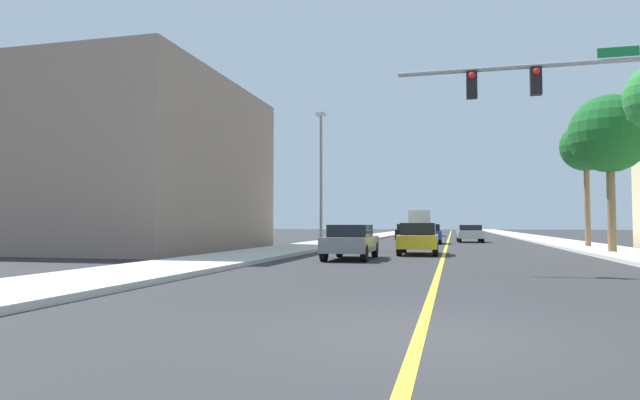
# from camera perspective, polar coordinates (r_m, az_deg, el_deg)

# --- Properties ---
(ground) EXTENTS (192.00, 192.00, 0.00)m
(ground) POSITION_cam_1_polar(r_m,az_deg,el_deg) (48.87, 13.46, -4.13)
(ground) COLOR #2D2D30
(sidewalk_left) EXTENTS (3.46, 168.00, 0.15)m
(sidewalk_left) POSITION_cam_1_polar(r_m,az_deg,el_deg) (49.58, 4.20, -4.08)
(sidewalk_left) COLOR beige
(sidewalk_left) RESTS_ON ground
(sidewalk_right) EXTENTS (3.46, 168.00, 0.15)m
(sidewalk_right) POSITION_cam_1_polar(r_m,az_deg,el_deg) (49.44, 22.73, -3.90)
(sidewalk_right) COLOR beige
(sidewalk_right) RESTS_ON ground
(lane_marking_center) EXTENTS (0.16, 144.00, 0.01)m
(lane_marking_center) POSITION_cam_1_polar(r_m,az_deg,el_deg) (48.87, 13.46, -4.13)
(lane_marking_center) COLOR yellow
(lane_marking_center) RESTS_ON ground
(building_left_near) EXTENTS (15.89, 14.26, 9.01)m
(building_left_near) POSITION_cam_1_polar(r_m,az_deg,el_deg) (32.55, -22.55, 3.11)
(building_left_near) COLOR gray
(building_left_near) RESTS_ON ground
(traffic_signal_mast) EXTENTS (7.92, 0.36, 6.30)m
(traffic_signal_mast) POSITION_cam_1_polar(r_m,az_deg,el_deg) (17.51, 26.79, 8.66)
(traffic_signal_mast) COLOR gray
(traffic_signal_mast) RESTS_ON sidewalk_right
(street_lamp) EXTENTS (0.56, 0.28, 7.51)m
(street_lamp) POSITION_cam_1_polar(r_m,az_deg,el_deg) (30.07, 0.11, 3.03)
(street_lamp) COLOR gray
(street_lamp) RESTS_ON sidewalk_left
(palm_mid) EXTENTS (3.58, 3.58, 7.19)m
(palm_mid) POSITION_cam_1_polar(r_m,az_deg,el_deg) (28.15, 28.36, 6.13)
(palm_mid) COLOR brown
(palm_mid) RESTS_ON sidewalk_right
(palm_far) EXTENTS (2.83, 2.83, 7.09)m
(palm_far) POSITION_cam_1_polar(r_m,az_deg,el_deg) (34.17, 26.37, 5.02)
(palm_far) COLOR brown
(palm_far) RESTS_ON sidewalk_right
(car_silver) EXTENTS (1.98, 3.88, 1.33)m
(car_silver) POSITION_cam_1_polar(r_m,az_deg,el_deg) (42.90, 15.61, -3.40)
(car_silver) COLOR #BCBCC1
(car_silver) RESTS_ON ground
(car_yellow) EXTENTS (1.81, 4.01, 1.44)m
(car_yellow) POSITION_cam_1_polar(r_m,az_deg,el_deg) (25.07, 10.39, -4.00)
(car_yellow) COLOR gold
(car_yellow) RESTS_ON ground
(car_gray) EXTENTS (1.77, 4.08, 1.37)m
(car_gray) POSITION_cam_1_polar(r_m,az_deg,el_deg) (21.35, 3.28, -4.38)
(car_gray) COLOR slate
(car_gray) RESTS_ON ground
(car_black) EXTENTS (1.97, 4.09, 1.39)m
(car_black) POSITION_cam_1_polar(r_m,az_deg,el_deg) (48.75, 9.18, -3.31)
(car_black) COLOR black
(car_black) RESTS_ON ground
(car_red) EXTENTS (1.78, 4.29, 1.31)m
(car_red) POSITION_cam_1_polar(r_m,az_deg,el_deg) (55.27, 10.07, -3.25)
(car_red) COLOR red
(car_red) RESTS_ON ground
(car_blue) EXTENTS (1.98, 3.96, 1.39)m
(car_blue) POSITION_cam_1_polar(r_m,az_deg,el_deg) (39.13, 11.38, -3.49)
(car_blue) COLOR #1E389E
(car_blue) RESTS_ON ground
(delivery_truck) EXTENTS (2.63, 8.80, 2.95)m
(delivery_truck) POSITION_cam_1_polar(r_m,az_deg,el_deg) (65.69, 10.55, -2.35)
(delivery_truck) COLOR #194799
(delivery_truck) RESTS_ON ground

